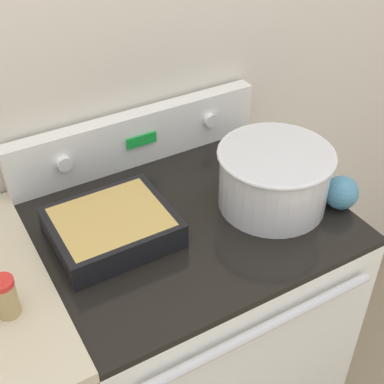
# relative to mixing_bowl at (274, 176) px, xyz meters

# --- Properties ---
(kitchen_wall) EXTENTS (8.00, 0.05, 2.50)m
(kitchen_wall) POSITION_rel_mixing_bowl_xyz_m (-0.21, 0.42, 0.24)
(kitchen_wall) COLOR beige
(kitchen_wall) RESTS_ON ground_plane
(stove_range) EXTENTS (0.75, 0.67, 0.92)m
(stove_range) POSITION_rel_mixing_bowl_xyz_m (-0.21, 0.06, -0.55)
(stove_range) COLOR white
(stove_range) RESTS_ON ground_plane
(control_panel) EXTENTS (0.75, 0.07, 0.16)m
(control_panel) POSITION_rel_mixing_bowl_xyz_m (-0.21, 0.36, -0.01)
(control_panel) COLOR white
(control_panel) RESTS_ON stove_range
(mixing_bowl) EXTENTS (0.29, 0.29, 0.16)m
(mixing_bowl) POSITION_rel_mixing_bowl_xyz_m (0.00, 0.00, 0.00)
(mixing_bowl) COLOR silver
(mixing_bowl) RESTS_ON stove_range
(casserole_dish) EXTENTS (0.28, 0.24, 0.07)m
(casserole_dish) POSITION_rel_mixing_bowl_xyz_m (-0.41, 0.08, -0.05)
(casserole_dish) COLOR black
(casserole_dish) RESTS_ON stove_range
(ladle) EXTENTS (0.09, 0.34, 0.09)m
(ladle) POSITION_rel_mixing_bowl_xyz_m (0.15, -0.09, -0.05)
(ladle) COLOR teal
(ladle) RESTS_ON stove_range
(spice_jar_red_cap) EXTENTS (0.05, 0.05, 0.09)m
(spice_jar_red_cap) POSITION_rel_mixing_bowl_xyz_m (-0.69, -0.03, -0.03)
(spice_jar_red_cap) COLOR tan
(spice_jar_red_cap) RESTS_ON side_counter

